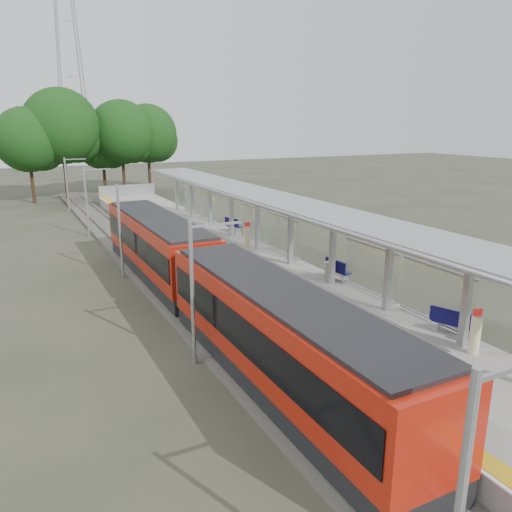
{
  "coord_description": "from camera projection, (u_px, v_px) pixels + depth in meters",
  "views": [
    {
      "loc": [
        -11.99,
        -9.27,
        8.77
      ],
      "look_at": [
        -1.13,
        12.07,
        2.3
      ],
      "focal_mm": 35.0,
      "sensor_mm": 36.0,
      "label": 1
    }
  ],
  "objects": [
    {
      "name": "info_pillar_near",
      "position": [
        475.0,
        334.0,
        17.11
      ],
      "size": [
        0.37,
        0.37,
        1.63
      ],
      "rotation": [
        0.0,
        0.0,
        -0.34
      ],
      "color": "beige",
      "rests_on": "platform"
    },
    {
      "name": "ground",
      "position": [
        464.0,
        413.0,
        15.51
      ],
      "size": [
        200.0,
        200.0,
        0.0
      ],
      "primitive_type": "plane",
      "color": "#474438",
      "rests_on": "ground"
    },
    {
      "name": "tactile_strip",
      "position": [
        179.0,
        249.0,
        31.34
      ],
      "size": [
        0.6,
        50.0,
        0.02
      ],
      "primitive_type": "cube",
      "color": "gold",
      "rests_on": "platform"
    },
    {
      "name": "litter_bin",
      "position": [
        329.0,
        271.0,
        25.08
      ],
      "size": [
        0.6,
        0.6,
        0.97
      ],
      "primitive_type": "cylinder",
      "rotation": [
        0.0,
        0.0,
        0.33
      ],
      "color": "#9EA0A5",
      "rests_on": "platform"
    },
    {
      "name": "platform",
      "position": [
        216.0,
        252.0,
        32.59
      ],
      "size": [
        6.0,
        50.0,
        1.0
      ],
      "primitive_type": "cube",
      "color": "gray",
      "rests_on": "ground"
    },
    {
      "name": "tree_cluster",
      "position": [
        93.0,
        133.0,
        58.32
      ],
      "size": [
        21.4,
        11.26,
        12.46
      ],
      "color": "#382316",
      "rests_on": "ground"
    },
    {
      "name": "train",
      "position": [
        203.0,
        277.0,
        22.21
      ],
      "size": [
        2.74,
        27.6,
        3.62
      ],
      "color": "black",
      "rests_on": "ground"
    },
    {
      "name": "info_pillar_far",
      "position": [
        247.0,
        238.0,
        31.0
      ],
      "size": [
        0.39,
        0.39,
        1.75
      ],
      "rotation": [
        0.0,
        0.0,
        -0.14
      ],
      "color": "beige",
      "rests_on": "platform"
    },
    {
      "name": "pylon",
      "position": [
        68.0,
        49.0,
        72.93
      ],
      "size": [
        8.0,
        4.0,
        38.0
      ],
      "primitive_type": null,
      "color": "#9EA0A5",
      "rests_on": "ground"
    },
    {
      "name": "catenary_masts",
      "position": [
        121.0,
        228.0,
        28.38
      ],
      "size": [
        2.08,
        48.16,
        5.4
      ],
      "color": "#9EA0A5",
      "rests_on": "ground"
    },
    {
      "name": "bench_far",
      "position": [
        233.0,
        225.0,
        36.11
      ],
      "size": [
        0.84,
        1.58,
        1.03
      ],
      "rotation": [
        0.0,
        0.0,
        0.26
      ],
      "color": "#131052",
      "rests_on": "platform"
    },
    {
      "name": "trackbed",
      "position": [
        149.0,
        267.0,
        30.72
      ],
      "size": [
        3.0,
        70.0,
        0.24
      ],
      "primitive_type": "cube",
      "color": "#59544C",
      "rests_on": "ground"
    },
    {
      "name": "end_fence",
      "position": [
        127.0,
        190.0,
        53.77
      ],
      "size": [
        6.0,
        0.1,
        1.2
      ],
      "primitive_type": "cube",
      "color": "#9EA0A5",
      "rests_on": "platform"
    },
    {
      "name": "bench_near",
      "position": [
        452.0,
        322.0,
        18.61
      ],
      "size": [
        1.02,
        1.58,
        1.04
      ],
      "rotation": [
        0.0,
        0.0,
        0.39
      ],
      "color": "#131052",
      "rests_on": "platform"
    },
    {
      "name": "bench_mid",
      "position": [
        337.0,
        269.0,
        25.18
      ],
      "size": [
        0.56,
        1.57,
        1.06
      ],
      "rotation": [
        0.0,
        0.0,
        0.06
      ],
      "color": "#131052",
      "rests_on": "platform"
    },
    {
      "name": "canopy",
      "position": [
        266.0,
        203.0,
        29.04
      ],
      "size": [
        3.27,
        38.0,
        3.66
      ],
      "color": "#9EA0A5",
      "rests_on": "platform"
    }
  ]
}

